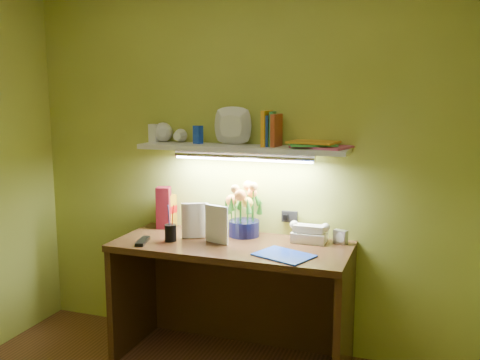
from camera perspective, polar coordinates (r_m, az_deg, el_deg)
name	(u,v)px	position (r m, az deg, el deg)	size (l,w,h in m)	color
desk	(232,303)	(3.32, -0.89, -12.99)	(1.40, 0.60, 0.75)	#34200E
flower_bouquet	(244,209)	(3.32, 0.43, -3.14)	(0.21, 0.21, 0.34)	#0D0F34
telephone	(310,232)	(3.24, 7.43, -5.50)	(0.20, 0.15, 0.12)	white
desk_clock	(341,237)	(3.24, 10.68, -5.97)	(0.08, 0.04, 0.08)	silver
whisky_bottle	(169,206)	(3.59, -7.56, -2.78)	(0.07, 0.07, 0.27)	#A1700D
whisky_box	(164,208)	(3.55, -8.14, -2.95)	(0.09, 0.09, 0.27)	#530D14
pen_cup	(170,227)	(3.25, -7.43, -5.00)	(0.07, 0.07, 0.17)	black
art_card	(207,218)	(3.44, -3.50, -4.06)	(0.18, 0.04, 0.18)	white
tv_remote	(143,241)	(3.25, -10.34, -6.43)	(0.05, 0.18, 0.02)	black
blue_folder	(284,255)	(2.96, 4.70, -8.00)	(0.30, 0.22, 0.01)	blue
desk_book_a	(181,221)	(3.28, -6.27, -4.36)	(0.16, 0.02, 0.22)	silver
desk_book_b	(205,222)	(3.22, -3.72, -4.52)	(0.17, 0.02, 0.23)	silver
wall_shelf	(241,142)	(3.26, 0.14, 4.06)	(1.32, 0.32, 0.24)	silver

